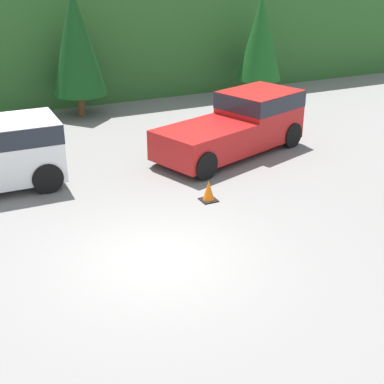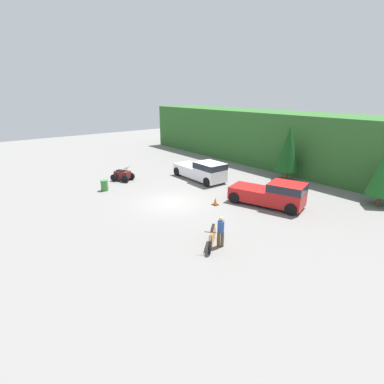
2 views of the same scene
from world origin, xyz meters
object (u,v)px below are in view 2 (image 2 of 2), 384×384
traffic_cone (215,202)px  steel_barrel (104,185)px  quad_atv (123,175)px  dirt_bike (212,237)px  pickup_truck_second (203,170)px  pickup_truck_red (273,193)px  rider_person (221,230)px

traffic_cone → steel_barrel: bearing=-148.5°
quad_atv → traffic_cone: (9.86, 2.46, -0.24)m
dirt_bike → quad_atv: size_ratio=0.84×
pickup_truck_second → steel_barrel: 8.70m
pickup_truck_red → dirt_bike: bearing=-95.7°
traffic_cone → pickup_truck_red: bearing=47.8°
quad_atv → steel_barrel: 3.06m
steel_barrel → dirt_bike: bearing=3.4°
pickup_truck_red → quad_atv: bearing=-174.8°
rider_person → traffic_cone: rider_person is taller
dirt_bike → traffic_cone: dirt_bike is taller
pickup_truck_second → rider_person: 12.30m
pickup_truck_second → quad_atv: size_ratio=2.56×
pickup_truck_red → quad_atv: pickup_truck_red is taller
rider_person → traffic_cone: size_ratio=3.07×
pickup_truck_red → rider_person: bearing=-92.6°
pickup_truck_red → steel_barrel: pickup_truck_red is taller
dirt_bike → rider_person: size_ratio=1.09×
pickup_truck_red → pickup_truck_second: size_ratio=0.98×
pickup_truck_second → dirt_bike: pickup_truck_second is taller
dirt_bike → traffic_cone: size_ratio=3.34×
dirt_bike → steel_barrel: size_ratio=2.09×
traffic_cone → quad_atv: bearing=-166.0°
steel_barrel → pickup_truck_red: bearing=36.4°
pickup_truck_red → steel_barrel: size_ratio=6.29×
traffic_cone → rider_person: bearing=-39.9°
rider_person → pickup_truck_red: bearing=147.3°
pickup_truck_red → traffic_cone: 4.12m
quad_atv → rider_person: size_ratio=1.30×
dirt_bike → pickup_truck_second: bearing=-168.9°
pickup_truck_second → steel_barrel: (-2.75, -8.23, -0.53)m
dirt_bike → quad_atv: quad_atv is taller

